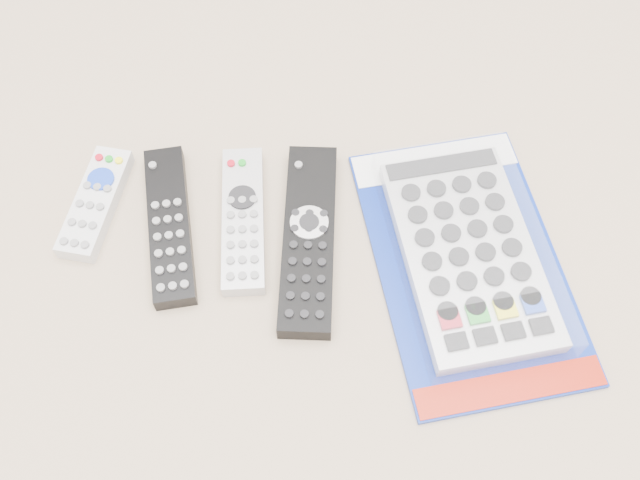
{
  "coord_description": "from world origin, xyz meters",
  "views": [
    {
      "loc": [
        0.02,
        -0.39,
        0.68
      ],
      "look_at": [
        0.02,
        -0.01,
        0.01
      ],
      "focal_mm": 40.0,
      "sensor_mm": 36.0,
      "label": 1
    }
  ],
  "objects_px": {
    "remote_silver_dvd": "(243,220)",
    "jumbo_remote_packaged": "(469,252)",
    "remote_large_black": "(309,238)",
    "remote_slim_black": "(169,225)",
    "remote_small_grey": "(95,203)"
  },
  "relations": [
    {
      "from": "remote_large_black",
      "to": "remote_silver_dvd",
      "type": "bearing_deg",
      "value": 163.01
    },
    {
      "from": "remote_small_grey",
      "to": "jumbo_remote_packaged",
      "type": "distance_m",
      "value": 0.41
    },
    {
      "from": "remote_small_grey",
      "to": "remote_slim_black",
      "type": "distance_m",
      "value": 0.09
    },
    {
      "from": "remote_silver_dvd",
      "to": "jumbo_remote_packaged",
      "type": "bearing_deg",
      "value": -13.88
    },
    {
      "from": "remote_small_grey",
      "to": "jumbo_remote_packaged",
      "type": "bearing_deg",
      "value": 1.26
    },
    {
      "from": "remote_slim_black",
      "to": "jumbo_remote_packaged",
      "type": "distance_m",
      "value": 0.33
    },
    {
      "from": "remote_small_grey",
      "to": "jumbo_remote_packaged",
      "type": "height_order",
      "value": "jumbo_remote_packaged"
    },
    {
      "from": "remote_small_grey",
      "to": "remote_large_black",
      "type": "xyz_separation_m",
      "value": [
        0.24,
        -0.05,
        0.0
      ]
    },
    {
      "from": "remote_large_black",
      "to": "jumbo_remote_packaged",
      "type": "height_order",
      "value": "jumbo_remote_packaged"
    },
    {
      "from": "remote_silver_dvd",
      "to": "jumbo_remote_packaged",
      "type": "xyz_separation_m",
      "value": [
        0.24,
        -0.04,
        0.01
      ]
    },
    {
      "from": "jumbo_remote_packaged",
      "to": "remote_slim_black",
      "type": "bearing_deg",
      "value": 162.38
    },
    {
      "from": "remote_silver_dvd",
      "to": "remote_slim_black",
      "type": "bearing_deg",
      "value": -177.79
    },
    {
      "from": "remote_slim_black",
      "to": "remote_large_black",
      "type": "xyz_separation_m",
      "value": [
        0.15,
        -0.02,
        0.0
      ]
    },
    {
      "from": "remote_large_black",
      "to": "remote_slim_black",
      "type": "bearing_deg",
      "value": 175.57
    },
    {
      "from": "remote_large_black",
      "to": "jumbo_remote_packaged",
      "type": "bearing_deg",
      "value": -4.78
    }
  ]
}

